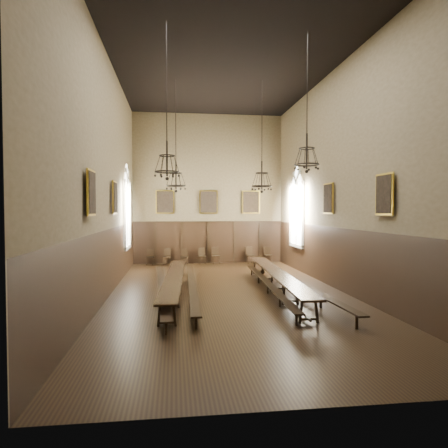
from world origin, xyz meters
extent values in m
cube|color=black|center=(0.00, 0.00, -0.01)|extent=(9.00, 18.00, 0.02)
cube|color=black|center=(0.00, 0.00, 9.01)|extent=(9.00, 18.00, 0.02)
cube|color=#78694A|center=(0.00, 9.01, 4.50)|extent=(9.00, 0.02, 9.00)
cube|color=#78694A|center=(0.00, -9.01, 4.50)|extent=(9.00, 0.02, 9.00)
cube|color=#78694A|center=(-4.51, 0.00, 4.50)|extent=(0.02, 18.00, 9.00)
cube|color=#78694A|center=(4.51, 0.00, 4.50)|extent=(0.02, 18.00, 9.00)
cube|color=black|center=(-2.07, 0.07, 0.69)|extent=(1.10, 9.31, 0.07)
cube|color=black|center=(1.95, 0.17, 0.74)|extent=(1.22, 9.93, 0.07)
cube|color=black|center=(-2.52, -0.26, 0.42)|extent=(0.81, 9.96, 0.05)
cube|color=black|center=(-1.40, 0.09, 0.42)|extent=(0.48, 9.87, 0.05)
cube|color=black|center=(1.51, -0.17, 0.40)|extent=(0.73, 9.36, 0.05)
cube|color=black|center=(2.60, -0.27, 0.44)|extent=(0.79, 10.25, 0.05)
cube|color=black|center=(-3.48, 8.55, 0.44)|extent=(0.47, 0.47, 0.05)
cube|color=black|center=(-3.48, 8.72, 0.69)|extent=(0.42, 0.09, 0.49)
cube|color=black|center=(-2.51, 8.51, 0.45)|extent=(0.48, 0.48, 0.05)
cube|color=black|center=(-2.51, 8.69, 0.70)|extent=(0.42, 0.10, 0.50)
cube|color=black|center=(-1.48, 8.47, 0.43)|extent=(0.44, 0.44, 0.05)
cube|color=black|center=(-1.48, 8.64, 0.67)|extent=(0.40, 0.08, 0.48)
cube|color=black|center=(-0.42, 8.57, 0.45)|extent=(0.48, 0.48, 0.05)
cube|color=black|center=(-0.42, 8.75, 0.69)|extent=(0.42, 0.11, 0.50)
cube|color=black|center=(0.41, 8.55, 0.47)|extent=(0.49, 0.49, 0.05)
cube|color=black|center=(0.41, 8.74, 0.73)|extent=(0.44, 0.10, 0.52)
cube|color=black|center=(2.46, 8.45, 0.47)|extent=(0.51, 0.51, 0.05)
cube|color=black|center=(2.46, 8.64, 0.73)|extent=(0.44, 0.12, 0.52)
cube|color=black|center=(3.60, 8.55, 0.46)|extent=(0.50, 0.50, 0.05)
cube|color=black|center=(3.60, 8.74, 0.72)|extent=(0.43, 0.12, 0.52)
cylinder|color=black|center=(-1.97, 2.88, 7.19)|extent=(0.03, 0.03, 3.62)
torus|color=black|center=(-1.97, 2.88, 4.30)|extent=(0.87, 0.87, 0.05)
torus|color=black|center=(-1.97, 2.88, 4.86)|extent=(0.56, 0.56, 0.04)
cylinder|color=black|center=(-1.97, 2.88, 4.76)|extent=(0.06, 0.06, 1.23)
cylinder|color=black|center=(1.84, 2.44, 7.20)|extent=(0.03, 0.03, 3.60)
torus|color=black|center=(1.84, 2.44, 4.28)|extent=(0.91, 0.91, 0.05)
torus|color=black|center=(1.84, 2.44, 4.87)|extent=(0.58, 0.58, 0.04)
cylinder|color=black|center=(1.84, 2.44, 4.76)|extent=(0.06, 0.06, 1.28)
cylinder|color=black|center=(-2.28, -2.60, 7.17)|extent=(0.03, 0.03, 3.65)
torus|color=black|center=(-2.28, -2.60, 4.40)|extent=(0.77, 0.77, 0.05)
torus|color=black|center=(-2.28, -2.60, 4.89)|extent=(0.49, 0.49, 0.04)
cylinder|color=black|center=(-2.28, -2.60, 4.80)|extent=(0.05, 0.05, 1.09)
cylinder|color=black|center=(2.26, -2.42, 7.36)|extent=(0.03, 0.03, 3.28)
torus|color=black|center=(2.26, -2.42, 4.70)|extent=(0.82, 0.82, 0.05)
torus|color=black|center=(2.26, -2.42, 5.23)|extent=(0.52, 0.52, 0.04)
cylinder|color=black|center=(2.26, -2.42, 5.14)|extent=(0.06, 0.06, 1.16)
cube|color=#B3912B|center=(-2.60, 8.88, 3.70)|extent=(1.10, 0.12, 1.40)
cube|color=black|center=(-2.60, 8.88, 3.70)|extent=(0.98, 0.02, 1.28)
cube|color=#B3912B|center=(0.00, 8.88, 3.70)|extent=(1.10, 0.12, 1.40)
cube|color=black|center=(0.00, 8.88, 3.70)|extent=(0.98, 0.02, 1.28)
cube|color=#B3912B|center=(2.60, 8.88, 3.70)|extent=(1.10, 0.12, 1.40)
cube|color=black|center=(2.60, 8.88, 3.70)|extent=(0.98, 0.02, 1.28)
cube|color=#B3912B|center=(-4.38, 1.00, 3.70)|extent=(0.12, 1.00, 1.30)
cube|color=black|center=(-4.38, 1.00, 3.70)|extent=(0.02, 0.88, 1.18)
cube|color=#B3912B|center=(-4.38, -3.50, 3.70)|extent=(0.12, 1.00, 1.30)
cube|color=black|center=(-4.38, -3.50, 3.70)|extent=(0.02, 0.88, 1.18)
cube|color=#B3912B|center=(4.38, 1.00, 3.70)|extent=(0.12, 1.00, 1.30)
cube|color=black|center=(4.38, 1.00, 3.70)|extent=(0.02, 0.88, 1.18)
cube|color=#B3912B|center=(4.38, -3.50, 3.70)|extent=(0.12, 1.00, 1.30)
cube|color=black|center=(4.38, -3.50, 3.70)|extent=(0.02, 0.88, 1.18)
camera|label=1|loc=(-2.07, -15.11, 3.21)|focal=32.00mm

